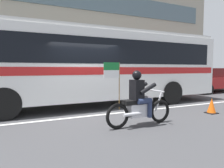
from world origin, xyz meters
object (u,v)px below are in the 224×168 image
(transit_bus, at_px, (97,62))
(fire_hydrant, at_px, (142,86))
(parked_sedan_curbside, at_px, (212,80))
(traffic_cone, at_px, (212,106))
(motorcycle_with_rider, at_px, (139,102))

(transit_bus, distance_m, fire_hydrant, 4.91)
(parked_sedan_curbside, relative_size, traffic_cone, 8.05)
(transit_bus, bearing_deg, fire_hydrant, 31.33)
(parked_sedan_curbside, bearing_deg, motorcycle_with_rider, -151.65)
(transit_bus, bearing_deg, motorcycle_with_rider, -91.29)
(motorcycle_with_rider, distance_m, fire_hydrant, 7.25)
(transit_bus, xyz_separation_m, traffic_cone, (3.16, -3.28, -1.63))
(fire_hydrant, bearing_deg, motorcycle_with_rider, -124.56)
(motorcycle_with_rider, bearing_deg, parked_sedan_curbside, 28.35)
(transit_bus, height_order, parked_sedan_curbside, transit_bus)
(motorcycle_with_rider, xyz_separation_m, parked_sedan_curbside, (9.08, 4.90, 0.18))
(parked_sedan_curbside, distance_m, fire_hydrant, 5.10)
(parked_sedan_curbside, xyz_separation_m, traffic_cone, (-5.84, -4.67, -0.59))
(traffic_cone, bearing_deg, fire_hydrant, 81.39)
(motorcycle_with_rider, height_order, parked_sedan_curbside, motorcycle_with_rider)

